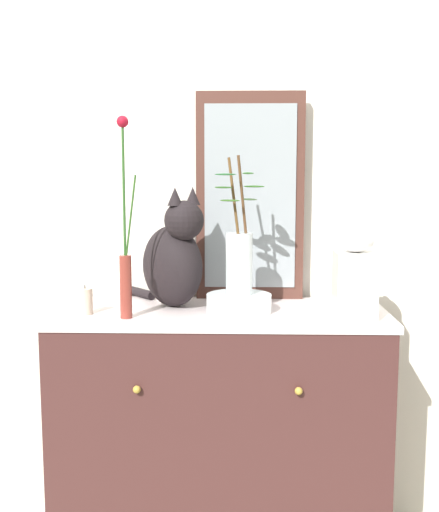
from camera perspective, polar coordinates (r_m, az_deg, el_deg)
name	(u,v)px	position (r m, az deg, el deg)	size (l,w,h in m)	color
wall_back	(222,185)	(2.32, 0.20, 6.49)	(4.40, 0.08, 2.60)	silver
sideboard	(219,438)	(2.22, 0.00, -16.26)	(1.10, 0.45, 0.89)	#442423
mirror_leaning	(250,197)	(2.23, 2.80, 5.41)	(0.38, 0.03, 0.73)	#4B2B23
cat_sitting	(174,258)	(2.11, -4.18, -0.21)	(0.35, 0.38, 0.40)	black
vase_slim_green	(125,257)	(1.95, -8.58, -0.13)	(0.06, 0.04, 0.62)	maroon
bowl_porcelain	(239,303)	(2.04, 1.78, -4.32)	(0.21, 0.21, 0.06)	silver
vase_glass_clear	(239,258)	(2.01, 1.79, -0.18)	(0.17, 0.13, 0.45)	silver
jar_lidded_porcelain	(355,276)	(1.98, 12.24, -1.79)	(0.12, 0.12, 0.30)	white
candle_pillar	(85,301)	(2.05, -12.13, -4.06)	(0.05, 0.05, 0.10)	beige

